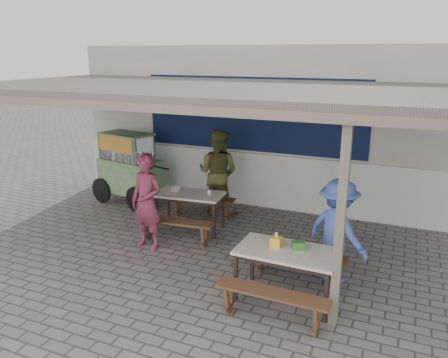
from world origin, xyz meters
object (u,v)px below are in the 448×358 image
table_right (287,255)px  condiment_jar (209,192)px  donation_box (298,245)px  table_left (189,197)px  bench_right_wall (298,258)px  patron_right_table (337,231)px  tissue_box (276,242)px  vendor_cart (129,166)px  patron_wall_side (218,173)px  bench_left_street (176,226)px  condiment_bowl (176,189)px  bench_right_street (271,300)px  patron_street_side (147,202)px  bench_left_wall (202,202)px

table_right → condiment_jar: 2.72m
donation_box → condiment_jar: (-2.15, 1.73, -0.02)m
table_left → bench_right_wall: bearing=-30.0°
table_left → patron_right_table: patron_right_table is taller
table_right → tissue_box: bearing=163.3°
table_right → condiment_jar: size_ratio=17.33×
vendor_cart → patron_wall_side: size_ratio=1.14×
vendor_cart → tissue_box: 4.92m
bench_right_wall → vendor_cart: (-4.41, 1.95, 0.55)m
tissue_box → donation_box: size_ratio=0.85×
bench_left_street → bench_right_wall: same height
bench_right_wall → condiment_bowl: size_ratio=7.32×
donation_box → patron_right_table: bearing=60.7°
patron_right_table → condiment_jar: size_ratio=19.98×
patron_wall_side → patron_right_table: (2.78, -1.90, -0.12)m
vendor_cart → bench_left_street: bearing=-25.1°
donation_box → condiment_jar: 2.76m
condiment_bowl → bench_right_wall: bearing=-22.4°
bench_left_street → patron_wall_side: (0.08, 1.70, 0.58)m
tissue_box → donation_box: 0.30m
bench_right_street → condiment_jar: condiment_jar is taller
condiment_jar → tissue_box: bearing=-43.7°
patron_wall_side → patron_street_side: bearing=78.8°
table_left → donation_box: (2.52, -1.61, 0.14)m
table_left → patron_wall_side: (0.15, 1.02, 0.25)m
patron_wall_side → tissue_box: size_ratio=12.90×
table_left → vendor_cart: bearing=150.1°
patron_wall_side → donation_box: 3.55m
table_left → bench_right_street: size_ratio=0.92×
bench_left_wall → tissue_box: tissue_box is taller
table_right → tissue_box: 0.23m
bench_left_wall → condiment_bowl: size_ratio=7.04×
patron_street_side → table_right: bearing=-7.6°
condiment_bowl → bench_left_street: bearing=-61.6°
condiment_bowl → tissue_box: bearing=-33.8°
bench_right_wall → bench_right_street: bearing=-90.0°
patron_right_table → condiment_jar: bearing=9.4°
table_left → patron_right_table: bearing=-22.8°
bench_right_street → bench_right_wall: (0.03, 1.26, 0.00)m
bench_right_wall → condiment_bowl: (-2.74, 1.13, 0.44)m
bench_left_street → bench_right_wall: bearing=-15.4°
bench_left_wall → bench_right_wall: bearing=-41.4°
patron_street_side → tissue_box: 2.61m
bench_left_street → vendor_cart: bearing=136.8°
vendor_cart → patron_wall_side: 2.15m
table_right → bench_right_wall: table_right is taller
bench_right_wall → patron_street_side: 2.76m
table_right → table_left: bearing=145.8°
vendor_cart → tissue_box: vendor_cart is taller
bench_right_wall → patron_right_table: 0.72m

